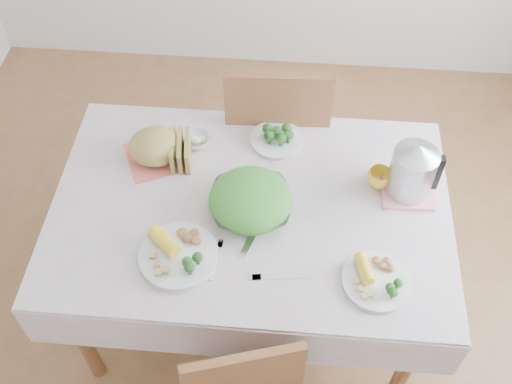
# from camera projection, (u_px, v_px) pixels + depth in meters

# --- Properties ---
(floor) EXTENTS (3.60, 3.60, 0.00)m
(floor) POSITION_uv_depth(u_px,v_px,m) (251.00, 303.00, 2.85)
(floor) COLOR brown
(floor) RESTS_ON ground
(dining_table) EXTENTS (1.40, 0.90, 0.75)m
(dining_table) POSITION_uv_depth(u_px,v_px,m) (251.00, 260.00, 2.55)
(dining_table) COLOR brown
(dining_table) RESTS_ON floor
(tablecloth) EXTENTS (1.50, 1.00, 0.01)m
(tablecloth) POSITION_uv_depth(u_px,v_px,m) (250.00, 206.00, 2.26)
(tablecloth) COLOR beige
(tablecloth) RESTS_ON dining_table
(chair_far) EXTENTS (0.48, 0.48, 1.02)m
(chair_far) POSITION_uv_depth(u_px,v_px,m) (276.00, 137.00, 2.89)
(chair_far) COLOR brown
(chair_far) RESTS_ON floor
(salad_bowl) EXTENTS (0.33, 0.33, 0.07)m
(salad_bowl) POSITION_uv_depth(u_px,v_px,m) (251.00, 205.00, 2.21)
(salad_bowl) COLOR white
(salad_bowl) RESTS_ON tablecloth
(dinner_plate_left) EXTENTS (0.38, 0.38, 0.02)m
(dinner_plate_left) POSITION_uv_depth(u_px,v_px,m) (179.00, 256.00, 2.10)
(dinner_plate_left) COLOR white
(dinner_plate_left) RESTS_ON tablecloth
(dinner_plate_right) EXTENTS (0.26, 0.26, 0.02)m
(dinner_plate_right) POSITION_uv_depth(u_px,v_px,m) (377.00, 281.00, 2.04)
(dinner_plate_right) COLOR white
(dinner_plate_right) RESTS_ON tablecloth
(broccoli_plate) EXTENTS (0.25, 0.25, 0.02)m
(broccoli_plate) POSITION_uv_depth(u_px,v_px,m) (276.00, 140.00, 2.45)
(broccoli_plate) COLOR beige
(broccoli_plate) RESTS_ON tablecloth
(napkin) EXTENTS (0.30, 0.30, 0.00)m
(napkin) POSITION_uv_depth(u_px,v_px,m) (157.00, 157.00, 2.40)
(napkin) COLOR #E16559
(napkin) RESTS_ON tablecloth
(bread_loaf) EXTENTS (0.26, 0.26, 0.12)m
(bread_loaf) POSITION_uv_depth(u_px,v_px,m) (155.00, 148.00, 2.36)
(bread_loaf) COLOR olive
(bread_loaf) RESTS_ON napkin
(fruit_bowl) EXTENTS (0.14, 0.14, 0.03)m
(fruit_bowl) POSITION_uv_depth(u_px,v_px,m) (197.00, 140.00, 2.44)
(fruit_bowl) COLOR white
(fruit_bowl) RESTS_ON tablecloth
(yellow_mug) EXTENTS (0.12, 0.12, 0.07)m
(yellow_mug) POSITION_uv_depth(u_px,v_px,m) (379.00, 178.00, 2.29)
(yellow_mug) COLOR yellow
(yellow_mug) RESTS_ON tablecloth
(pink_tray) EXTENTS (0.20, 0.20, 0.02)m
(pink_tray) POSITION_uv_depth(u_px,v_px,m) (406.00, 189.00, 2.29)
(pink_tray) COLOR pink
(pink_tray) RESTS_ON tablecloth
(electric_kettle) EXTENTS (0.19, 0.19, 0.24)m
(electric_kettle) POSITION_uv_depth(u_px,v_px,m) (412.00, 170.00, 2.20)
(electric_kettle) COLOR #B2B5BA
(electric_kettle) RESTS_ON pink_tray
(fork_left) EXTENTS (0.04, 0.16, 0.00)m
(fork_left) POSITION_uv_depth(u_px,v_px,m) (216.00, 261.00, 2.10)
(fork_left) COLOR silver
(fork_left) RESTS_ON tablecloth
(fork_right) EXTENTS (0.09, 0.20, 0.00)m
(fork_right) POSITION_uv_depth(u_px,v_px,m) (253.00, 236.00, 2.16)
(fork_right) COLOR silver
(fork_right) RESTS_ON tablecloth
(knife) EXTENTS (0.20, 0.05, 0.00)m
(knife) POSITION_uv_depth(u_px,v_px,m) (281.00, 276.00, 2.06)
(knife) COLOR silver
(knife) RESTS_ON tablecloth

